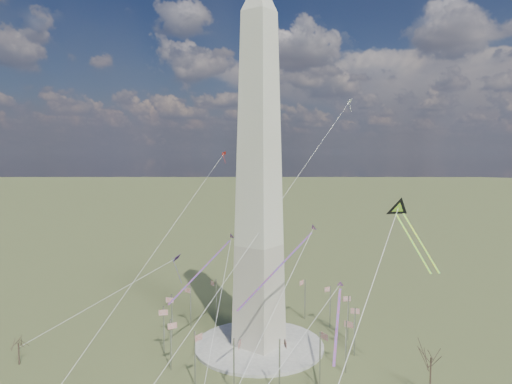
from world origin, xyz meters
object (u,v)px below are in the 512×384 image
Objects in this scene: kite_delta_black at (400,213)px; person_west at (19,350)px; washington_monument at (259,175)px; tree_near at (431,355)px.

person_west is at bearing -18.59° from kite_delta_black.
washington_monument reaches higher than person_west.
washington_monument is 6.36× the size of kite_delta_black.
tree_near is 105.59m from person_west.
tree_near reaches higher than person_west.
tree_near is at bearing 1.28° from washington_monument.
washington_monument reaches higher than kite_delta_black.
tree_near is at bearing 103.44° from kite_delta_black.
kite_delta_black is (36.42, 6.34, -8.10)m from washington_monument.
washington_monument is 59.85m from tree_near.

